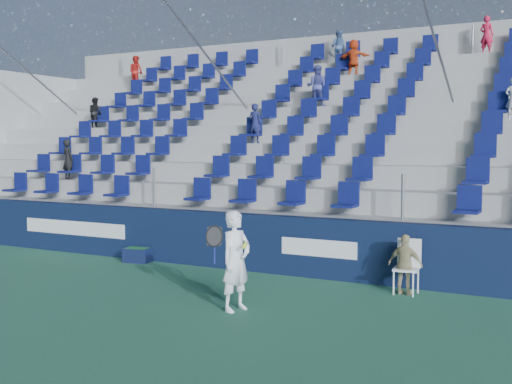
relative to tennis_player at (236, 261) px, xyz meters
The scene contains 7 objects.
ground 1.52m from the tennis_player, behind, with size 70.00×70.00×0.00m, color #2E6C4C.
sponsor_wall 3.29m from the tennis_player, 112.88° to the left, with size 24.00×0.32×1.20m.
grandstand 8.32m from the tennis_player, 98.95° to the left, with size 24.00×8.17×6.63m.
tennis_player is the anchor object (origin of this frame).
line_judge_chair 3.29m from the tennis_player, 50.30° to the left, with size 0.47×0.48×0.97m.
line_judge 3.18m from the tennis_player, 48.55° to the left, with size 0.63×0.26×1.08m, color tan.
ball_bin 4.91m from the tennis_player, 147.46° to the left, with size 0.64×0.47×0.33m.
Camera 1 is at (6.38, -8.63, 2.65)m, focal length 45.00 mm.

